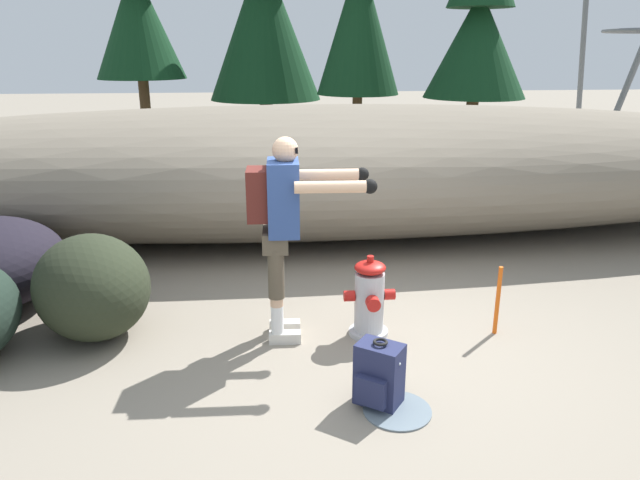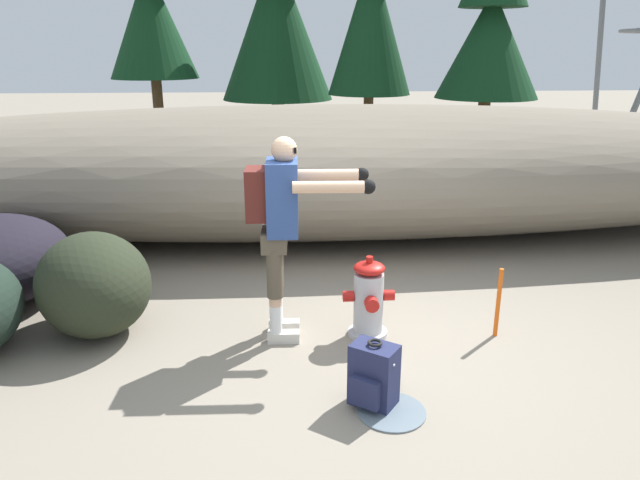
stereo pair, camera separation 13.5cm
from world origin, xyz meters
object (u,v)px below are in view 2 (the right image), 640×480
at_px(fire_hydrant, 369,300).
at_px(survey_stake, 498,303).
at_px(spare_backpack, 373,376).
at_px(utility_worker, 282,215).
at_px(boulder_mid, 94,284).

relative_size(fire_hydrant, survey_stake, 1.17).
bearing_deg(spare_backpack, fire_hydrant, -150.58).
height_order(spare_backpack, survey_stake, survey_stake).
distance_m(fire_hydrant, spare_backpack, 1.01).
relative_size(utility_worker, boulder_mid, 1.51).
bearing_deg(boulder_mid, utility_worker, -7.36).
relative_size(spare_backpack, survey_stake, 0.78).
relative_size(fire_hydrant, spare_backpack, 1.49).
height_order(boulder_mid, survey_stake, boulder_mid).
relative_size(fire_hydrant, boulder_mid, 0.63).
distance_m(fire_hydrant, boulder_mid, 2.29).
relative_size(utility_worker, spare_backpack, 3.55).
height_order(fire_hydrant, boulder_mid, boulder_mid).
height_order(spare_backpack, boulder_mid, boulder_mid).
distance_m(fire_hydrant, utility_worker, 1.01).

